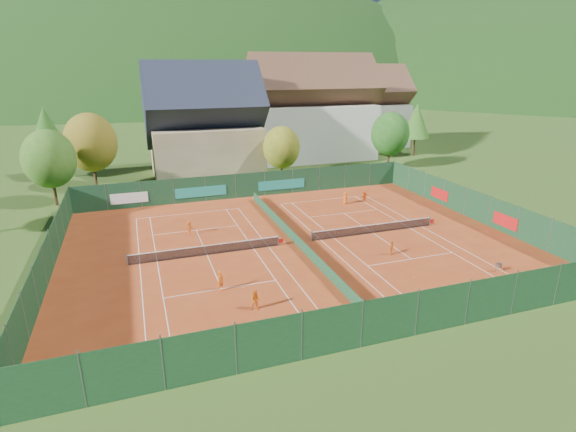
# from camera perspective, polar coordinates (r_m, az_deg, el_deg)

# --- Properties ---
(ground) EXTENTS (600.00, 600.00, 0.00)m
(ground) POSITION_cam_1_polar(r_m,az_deg,el_deg) (40.79, 0.92, -3.54)
(ground) COLOR #2B4A17
(ground) RESTS_ON ground
(clay_pad) EXTENTS (40.00, 32.00, 0.01)m
(clay_pad) POSITION_cam_1_polar(r_m,az_deg,el_deg) (40.78, 0.92, -3.51)
(clay_pad) COLOR #9D3817
(clay_pad) RESTS_ON ground
(court_markings_left) EXTENTS (11.03, 23.83, 0.00)m
(court_markings_left) POSITION_cam_1_polar(r_m,az_deg,el_deg) (38.98, -10.24, -4.91)
(court_markings_left) COLOR white
(court_markings_left) RESTS_ON ground
(court_markings_right) EXTENTS (11.03, 23.83, 0.00)m
(court_markings_right) POSITION_cam_1_polar(r_m,az_deg,el_deg) (43.99, 10.77, -2.15)
(court_markings_right) COLOR white
(court_markings_right) RESTS_ON ground
(tennis_net_left) EXTENTS (13.30, 0.10, 1.02)m
(tennis_net_left) POSITION_cam_1_polar(r_m,az_deg,el_deg) (38.81, -10.05, -4.21)
(tennis_net_left) COLOR #59595B
(tennis_net_left) RESTS_ON ground
(tennis_net_right) EXTENTS (13.30, 0.10, 1.02)m
(tennis_net_right) POSITION_cam_1_polar(r_m,az_deg,el_deg) (43.89, 10.99, -1.52)
(tennis_net_right) COLOR #59595B
(tennis_net_right) RESTS_ON ground
(court_divider) EXTENTS (0.03, 28.80, 1.00)m
(court_divider) POSITION_cam_1_polar(r_m,az_deg,el_deg) (40.60, 0.93, -2.86)
(court_divider) COLOR #163D25
(court_divider) RESTS_ON ground
(fence_north) EXTENTS (40.00, 0.10, 3.00)m
(fence_north) POSITION_cam_1_polar(r_m,az_deg,el_deg) (54.75, -5.27, 3.88)
(fence_north) COLOR #143820
(fence_north) RESTS_ON ground
(fence_south) EXTENTS (40.00, 0.04, 3.00)m
(fence_south) POSITION_cam_1_polar(r_m,az_deg,el_deg) (27.23, 12.82, -12.62)
(fence_south) COLOR #153A1D
(fence_south) RESTS_ON ground
(fence_west) EXTENTS (0.04, 32.00, 3.00)m
(fence_west) POSITION_cam_1_polar(r_m,az_deg,el_deg) (38.73, -28.20, -4.73)
(fence_west) COLOR #153A1D
(fence_west) RESTS_ON ground
(fence_east) EXTENTS (0.09, 32.00, 3.00)m
(fence_east) POSITION_cam_1_polar(r_m,az_deg,el_deg) (50.42, 22.79, 1.17)
(fence_east) COLOR #13361D
(fence_east) RESTS_ON ground
(chalet) EXTENTS (16.20, 12.00, 16.00)m
(chalet) POSITION_cam_1_polar(r_m,az_deg,el_deg) (66.78, -10.55, 10.86)
(chalet) COLOR tan
(chalet) RESTS_ON ground
(hotel_block_a) EXTENTS (21.60, 11.00, 17.25)m
(hotel_block_a) POSITION_cam_1_polar(r_m,az_deg,el_deg) (77.51, 3.02, 12.77)
(hotel_block_a) COLOR silver
(hotel_block_a) RESTS_ON ground
(hotel_block_b) EXTENTS (17.28, 10.00, 15.50)m
(hotel_block_b) POSITION_cam_1_polar(r_m,az_deg,el_deg) (90.75, 9.49, 12.94)
(hotel_block_b) COLOR silver
(hotel_block_b) RESTS_ON ground
(tree_west_front) EXTENTS (5.72, 5.72, 8.69)m
(tree_west_front) POSITION_cam_1_polar(r_m,az_deg,el_deg) (57.06, -28.07, 6.41)
(tree_west_front) COLOR #422D17
(tree_west_front) RESTS_ON ground
(tree_west_mid) EXTENTS (6.44, 6.44, 9.78)m
(tree_west_mid) POSITION_cam_1_polar(r_m,az_deg,el_deg) (62.35, -23.79, 8.54)
(tree_west_mid) COLOR #442918
(tree_west_mid) RESTS_ON ground
(tree_west_back) EXTENTS (5.60, 5.60, 10.00)m
(tree_west_back) POSITION_cam_1_polar(r_m,az_deg,el_deg) (70.84, -28.33, 9.50)
(tree_west_back) COLOR #422F17
(tree_west_back) RESTS_ON ground
(tree_center) EXTENTS (5.01, 5.01, 7.60)m
(tree_center) POSITION_cam_1_polar(r_m,az_deg,el_deg) (61.44, -0.83, 8.70)
(tree_center) COLOR #4A351A
(tree_center) RESTS_ON ground
(tree_east_front) EXTENTS (5.72, 5.72, 8.69)m
(tree_east_front) POSITION_cam_1_polar(r_m,az_deg,el_deg) (70.72, 12.84, 10.13)
(tree_east_front) COLOR #462919
(tree_east_front) RESTS_ON ground
(tree_east_mid) EXTENTS (5.04, 5.04, 9.00)m
(tree_east_mid) POSITION_cam_1_polar(r_m,az_deg,el_deg) (82.72, 15.97, 11.55)
(tree_east_mid) COLOR #412517
(tree_east_mid) RESTS_ON ground
(tree_east_back) EXTENTS (7.15, 7.15, 10.86)m
(tree_east_back) POSITION_cam_1_polar(r_m,az_deg,el_deg) (85.36, 8.37, 12.72)
(tree_east_back) COLOR #402517
(tree_east_back) RESTS_ON ground
(mountain_backdrop) EXTENTS (820.00, 530.00, 242.00)m
(mountain_backdrop) POSITION_cam_1_polar(r_m,az_deg,el_deg) (277.62, -10.21, 7.04)
(mountain_backdrop) COLOR black
(mountain_backdrop) RESTS_ON ground
(ball_hopper) EXTENTS (0.34, 0.34, 0.80)m
(ball_hopper) POSITION_cam_1_polar(r_m,az_deg,el_deg) (38.88, 25.22, -5.69)
(ball_hopper) COLOR slate
(ball_hopper) RESTS_ON ground
(loose_ball_0) EXTENTS (0.07, 0.07, 0.07)m
(loose_ball_0) POSITION_cam_1_polar(r_m,az_deg,el_deg) (33.26, -5.74, -8.99)
(loose_ball_0) COLOR #CCD833
(loose_ball_0) RESTS_ON ground
(loose_ball_1) EXTENTS (0.07, 0.07, 0.07)m
(loose_ball_1) POSITION_cam_1_polar(r_m,az_deg,el_deg) (35.93, 15.70, -7.43)
(loose_ball_1) COLOR #CCD833
(loose_ball_1) RESTS_ON ground
(player_left_near) EXTENTS (0.67, 0.64, 1.54)m
(player_left_near) POSITION_cam_1_polar(r_m,az_deg,el_deg) (32.70, -8.57, -8.17)
(player_left_near) COLOR orange
(player_left_near) RESTS_ON ground
(player_left_mid) EXTENTS (0.83, 0.72, 1.48)m
(player_left_mid) POSITION_cam_1_polar(r_m,az_deg,el_deg) (30.05, -4.13, -10.63)
(player_left_mid) COLOR #D66313
(player_left_mid) RESTS_ON ground
(player_left_far) EXTENTS (0.95, 0.58, 1.43)m
(player_left_far) POSITION_cam_1_polar(r_m,az_deg,el_deg) (43.55, -12.46, -1.49)
(player_left_far) COLOR #D25512
(player_left_far) RESTS_ON ground
(player_right_near) EXTENTS (0.61, 0.79, 1.25)m
(player_right_near) POSITION_cam_1_polar(r_m,az_deg,el_deg) (39.20, 13.02, -3.99)
(player_right_near) COLOR #D05712
(player_right_near) RESTS_ON ground
(player_right_far_a) EXTENTS (0.80, 0.62, 1.45)m
(player_right_far_a) POSITION_cam_1_polar(r_m,az_deg,el_deg) (52.34, 7.27, 2.26)
(player_right_far_a) COLOR orange
(player_right_far_a) RESTS_ON ground
(player_right_far_b) EXTENTS (1.22, 0.60, 1.26)m
(player_right_far_b) POSITION_cam_1_polar(r_m,az_deg,el_deg) (53.64, 9.66, 2.45)
(player_right_far_b) COLOR #D74B13
(player_right_far_b) RESTS_ON ground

